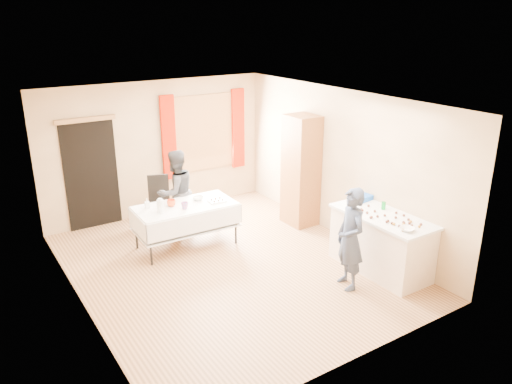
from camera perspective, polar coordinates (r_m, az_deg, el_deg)
floor at (r=7.99m, az=-3.01°, el=-8.44°), size 4.50×5.50×0.02m
ceiling at (r=7.15m, az=-3.39°, el=10.44°), size 4.50×5.50×0.02m
wall_back at (r=9.86m, az=-11.26°, el=4.88°), size 4.50×0.02×2.60m
wall_front at (r=5.44m, az=11.66°, el=-7.58°), size 4.50×0.02×2.60m
wall_left at (r=6.72m, az=-20.15°, el=-3.01°), size 0.02×5.50×2.60m
wall_right at (r=8.76m, az=9.75°, el=3.11°), size 0.02×5.50×2.60m
window_frame at (r=10.18m, az=-6.01°, el=6.77°), size 1.32×0.06×1.52m
window_pane at (r=10.16m, az=-5.97°, el=6.75°), size 1.20×0.02×1.40m
curtain_left at (r=9.81m, az=-9.95°, el=6.10°), size 0.28×0.06×1.65m
curtain_right at (r=10.50m, az=-2.08°, el=7.27°), size 0.28×0.06×1.65m
doorway at (r=9.53m, az=-18.30°, el=1.86°), size 0.95×0.04×2.00m
door_lintel at (r=9.26m, az=-18.93°, el=7.83°), size 1.05×0.06×0.08m
cabinet at (r=9.23m, az=5.15°, el=2.44°), size 0.50×0.60×2.06m
counter at (r=7.91m, az=14.09°, el=-5.63°), size 0.77×1.61×0.91m
party_table at (r=8.51m, az=-8.00°, el=-3.40°), size 1.71×0.91×0.75m
chair at (r=9.50m, az=-10.87°, el=-2.14°), size 0.49×0.49×0.95m
girl at (r=7.21m, az=10.74°, el=-5.29°), size 0.72×0.62×1.51m
woman at (r=8.98m, az=-9.12°, el=-0.02°), size 0.98×0.89×1.53m
soda_can at (r=7.93m, az=14.37°, el=-1.52°), size 0.07×0.07×0.12m
mixing_bowl at (r=7.25m, az=16.87°, el=-4.10°), size 0.33×0.33×0.05m
foam_block at (r=8.04m, az=10.83°, el=-1.10°), size 0.15×0.10×0.08m
blue_basket at (r=8.24m, az=12.11°, el=-0.66°), size 0.32×0.23×0.08m
pitcher at (r=8.09m, az=-10.87°, el=-1.64°), size 0.12×0.12×0.22m
cup_red at (r=8.36m, az=-9.66°, el=-1.25°), size 0.14×0.14×0.11m
cup_rainbow at (r=8.22m, az=-8.16°, el=-1.55°), size 0.18×0.18×0.11m
small_bowl at (r=8.60m, az=-6.65°, el=-0.70°), size 0.29×0.29×0.06m
pastry_tray at (r=8.49m, az=-4.48°, el=-1.03°), size 0.30×0.23×0.02m
bottle at (r=8.36m, az=-12.35°, el=-1.27°), size 0.09×0.09×0.16m
cake_balls at (r=7.56m, az=15.11°, el=-2.95°), size 0.52×1.02×0.04m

